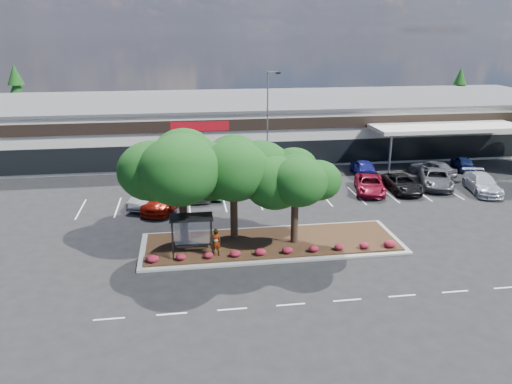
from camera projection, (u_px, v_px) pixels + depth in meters
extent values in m
plane|color=black|center=(315.00, 269.00, 31.22)|extent=(160.00, 160.00, 0.00)
cube|color=beige|center=(245.00, 124.00, 62.27)|extent=(80.00, 20.00, 6.00)
cube|color=#4F4F51|center=(245.00, 99.00, 61.31)|extent=(80.40, 20.40, 0.30)
cube|color=black|center=(257.00, 124.00, 52.26)|extent=(80.00, 0.25, 1.20)
cube|color=black|center=(257.00, 154.00, 53.25)|extent=(60.00, 0.18, 2.60)
cube|color=#A90C17|center=(200.00, 126.00, 51.35)|extent=(6.00, 0.12, 1.00)
cube|color=beige|center=(447.00, 127.00, 52.88)|extent=(16.00, 5.00, 0.40)
cylinder|color=slate|center=(390.00, 155.00, 50.73)|extent=(0.24, 0.24, 4.20)
cube|color=gray|center=(272.00, 244.00, 34.67)|extent=(18.00, 6.00, 0.15)
cube|color=#462D1B|center=(272.00, 242.00, 34.64)|extent=(17.20, 5.20, 0.12)
cube|color=silver|center=(109.00, 319.00, 25.77)|extent=(1.60, 0.12, 0.01)
cube|color=silver|center=(172.00, 314.00, 26.22)|extent=(1.60, 0.12, 0.01)
cube|color=silver|center=(232.00, 309.00, 26.67)|extent=(1.60, 0.12, 0.01)
cube|color=silver|center=(291.00, 305.00, 27.11)|extent=(1.60, 0.12, 0.01)
cube|color=silver|center=(347.00, 300.00, 27.56)|extent=(1.60, 0.12, 0.01)
cube|color=silver|center=(402.00, 296.00, 28.01)|extent=(1.60, 0.12, 0.01)
cube|color=silver|center=(455.00, 292.00, 28.46)|extent=(1.60, 0.12, 0.01)
cube|color=silver|center=(507.00, 287.00, 28.91)|extent=(1.60, 0.12, 0.01)
cube|color=silver|center=(81.00, 209.00, 41.60)|extent=(0.12, 5.00, 0.01)
cube|color=silver|center=(118.00, 207.00, 42.02)|extent=(0.12, 5.00, 0.01)
cube|color=silver|center=(154.00, 205.00, 42.44)|extent=(0.12, 5.00, 0.01)
cube|color=silver|center=(189.00, 204.00, 42.86)|extent=(0.12, 5.00, 0.01)
cube|color=silver|center=(224.00, 202.00, 43.28)|extent=(0.12, 5.00, 0.01)
cube|color=silver|center=(258.00, 200.00, 43.70)|extent=(0.12, 5.00, 0.01)
cube|color=silver|center=(292.00, 199.00, 44.12)|extent=(0.12, 5.00, 0.01)
cube|color=silver|center=(325.00, 197.00, 44.54)|extent=(0.12, 5.00, 0.01)
cube|color=silver|center=(357.00, 196.00, 44.96)|extent=(0.12, 5.00, 0.01)
cube|color=silver|center=(388.00, 194.00, 45.38)|extent=(0.12, 5.00, 0.01)
cube|color=silver|center=(419.00, 193.00, 45.81)|extent=(0.12, 5.00, 0.01)
cube|color=silver|center=(450.00, 191.00, 46.23)|extent=(0.12, 5.00, 0.01)
cylinder|color=black|center=(173.00, 233.00, 32.77)|extent=(0.08, 0.08, 2.50)
cylinder|color=black|center=(211.00, 231.00, 33.12)|extent=(0.08, 0.08, 2.50)
cylinder|color=black|center=(172.00, 241.00, 31.54)|extent=(0.08, 0.08, 2.50)
cylinder|color=black|center=(212.00, 239.00, 31.89)|extent=(0.08, 0.08, 2.50)
cube|color=black|center=(191.00, 217.00, 31.93)|extent=(2.75, 1.55, 0.10)
cube|color=silver|center=(192.00, 230.00, 32.90)|extent=(2.30, 0.03, 2.00)
cube|color=black|center=(192.00, 246.00, 32.81)|extent=(2.00, 0.35, 0.06)
cone|color=#103511|center=(19.00, 100.00, 68.73)|extent=(4.40, 4.40, 10.00)
cone|color=#103511|center=(458.00, 97.00, 75.98)|extent=(3.96, 3.96, 9.00)
imported|color=#594C47|center=(216.00, 242.00, 32.16)|extent=(0.69, 0.47, 1.85)
cube|color=gray|center=(267.00, 180.00, 48.90)|extent=(0.50, 0.50, 0.40)
cylinder|color=slate|center=(267.00, 126.00, 47.25)|extent=(0.14, 0.14, 10.29)
cube|color=slate|center=(273.00, 72.00, 45.64)|extent=(0.92, 0.48, 0.14)
cube|color=black|center=(278.00, 73.00, 45.59)|extent=(0.52, 0.42, 0.18)
imported|color=slate|center=(149.00, 196.00, 42.28)|extent=(3.57, 5.45, 1.70)
imported|color=#8F1105|center=(165.00, 199.00, 41.41)|extent=(4.40, 6.25, 1.68)
imported|color=#5D5D65|center=(198.00, 189.00, 44.19)|extent=(2.19, 4.82, 1.60)
imported|color=#174420|center=(216.00, 186.00, 45.04)|extent=(2.83, 5.35, 1.68)
imported|color=maroon|center=(370.00, 184.00, 45.63)|extent=(3.95, 6.01, 1.54)
imported|color=black|center=(402.00, 184.00, 45.98)|extent=(2.60, 5.43, 1.49)
imported|color=#505157|center=(436.00, 179.00, 47.25)|extent=(4.61, 6.53, 1.65)
imported|color=silver|center=(482.00, 184.00, 45.72)|extent=(3.40, 6.00, 1.64)
imported|color=brown|center=(168.00, 171.00, 50.16)|extent=(3.11, 5.39, 1.47)
imported|color=slate|center=(211.00, 171.00, 49.78)|extent=(4.64, 6.67, 1.69)
imported|color=maroon|center=(201.00, 175.00, 48.35)|extent=(2.19, 4.97, 1.59)
imported|color=navy|center=(256.00, 175.00, 48.86)|extent=(2.06, 4.33, 1.37)
imported|color=#A2A6AE|center=(284.00, 174.00, 48.97)|extent=(2.60, 5.53, 1.53)
imported|color=navy|center=(363.00, 167.00, 51.07)|extent=(2.56, 5.10, 1.67)
imported|color=slate|center=(433.00, 168.00, 50.81)|extent=(3.82, 5.33, 1.69)
imported|color=navy|center=(463.00, 163.00, 53.28)|extent=(2.74, 4.56, 1.45)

